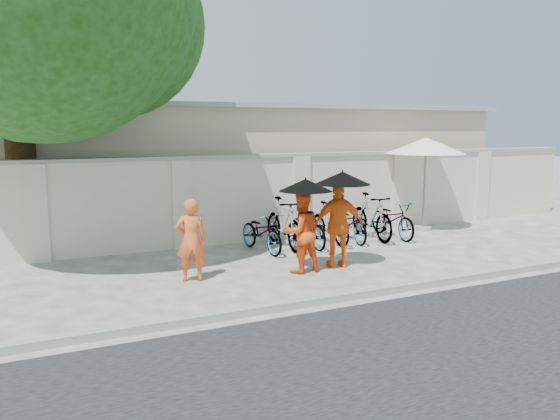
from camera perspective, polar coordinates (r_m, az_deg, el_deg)
name	(u,v)px	position (r m, az deg, el deg)	size (l,w,h in m)	color
ground	(281,276)	(10.14, 0.08, -6.93)	(80.00, 80.00, 0.00)	beige
kerb	(327,299)	(8.69, 4.95, -9.27)	(40.00, 0.16, 0.12)	gray
compound_wall	(261,199)	(13.21, -1.96, 1.18)	(20.00, 0.30, 2.00)	beige
building_behind	(242,163)	(17.03, -3.96, 4.90)	(14.00, 6.00, 3.20)	#BDAF8B
shade_tree	(41,1)	(12.04, -23.72, 19.34)	(6.70, 6.20, 8.20)	#4A2E18
monk_left	(191,240)	(9.81, -9.28, -3.11)	(0.54, 0.36, 1.49)	orange
monk_center	(301,232)	(10.26, 2.20, -2.29)	(0.76, 0.59, 1.56)	#F04C12
parasol_center	(306,185)	(10.08, 2.69, 2.62)	(1.00, 1.00, 0.90)	black
monk_right	(339,225)	(10.67, 6.15, -1.55)	(0.99, 0.41, 1.68)	orange
parasol_right	(343,178)	(10.49, 6.55, 3.34)	(1.08, 1.08, 0.93)	black
patio_umbrella	(426,147)	(14.81, 15.01, 6.41)	(2.70, 2.70, 2.45)	gray
bike_0	(262,232)	(12.01, -1.91, -2.32)	(0.58, 1.66, 0.87)	gray
bike_1	(284,223)	(12.32, 0.41, -1.38)	(0.54, 1.91, 1.15)	gray
bike_2	(308,227)	(12.55, 2.97, -1.81)	(0.59, 1.69, 0.89)	gray
bike_3	(330,223)	(12.86, 5.21, -1.37)	(0.46, 1.63, 0.98)	gray
bike_4	(350,223)	(13.19, 7.36, -1.36)	(0.59, 1.68, 0.88)	gray
bike_5	(371,217)	(13.48, 9.54, -0.67)	(0.53, 1.87, 1.12)	gray
bike_6	(393,219)	(13.79, 11.69, -0.93)	(0.61, 1.76, 0.93)	gray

